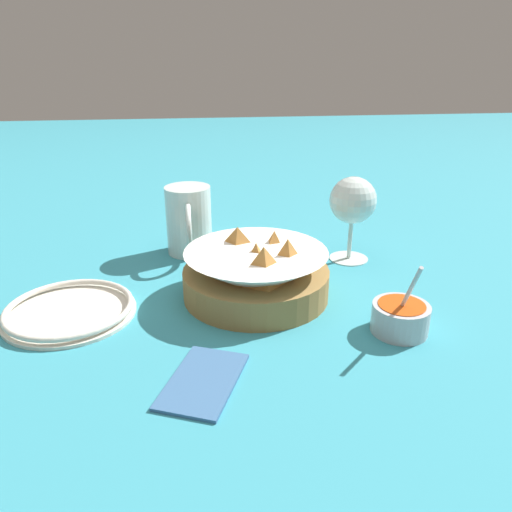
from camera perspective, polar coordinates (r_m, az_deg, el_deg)
ground_plane at (r=0.69m, az=1.67°, el=-5.37°), size 4.00×4.00×0.00m
food_basket at (r=0.70m, az=0.09°, el=-1.99°), size 0.20×0.20×0.09m
sauce_cup at (r=0.64m, az=16.18°, el=-6.67°), size 0.07×0.07×0.10m
wine_glass at (r=0.82m, az=11.00°, el=5.96°), size 0.08×0.08×0.14m
beer_mug at (r=0.85m, az=-7.66°, el=3.77°), size 0.12×0.08×0.12m
side_plate at (r=0.70m, az=-20.55°, el=-5.84°), size 0.17×0.17×0.01m
napkin at (r=0.54m, az=-6.05°, el=-13.83°), size 0.13×0.11×0.01m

